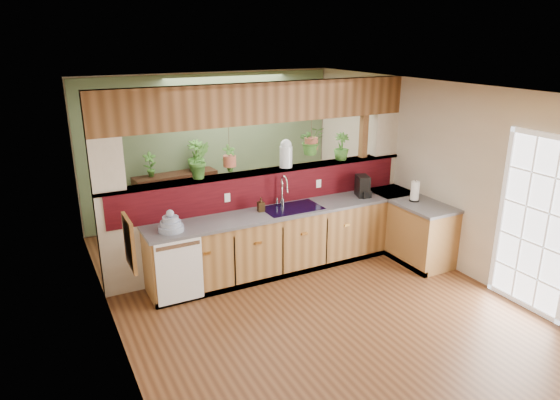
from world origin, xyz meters
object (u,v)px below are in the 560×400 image
soap_dispenser (261,204)px  paper_towel (415,192)px  coffee_maker (363,187)px  glass_jar (286,153)px  shelving_console (177,200)px  dish_stack (171,224)px  faucet (283,189)px

soap_dispenser → paper_towel: size_ratio=0.63×
coffee_maker → paper_towel: (0.53, -0.53, -0.00)m
soap_dispenser → paper_towel: paper_towel is taller
glass_jar → shelving_console: size_ratio=0.29×
shelving_console → dish_stack: bearing=-112.2°
soap_dispenser → paper_towel: bearing=-15.9°
faucet → soap_dispenser: (-0.39, -0.08, -0.14)m
glass_jar → faucet: bearing=-125.9°
faucet → coffee_maker: faucet is taller
dish_stack → paper_towel: size_ratio=1.01×
coffee_maker → paper_towel: size_ratio=0.99×
coffee_maker → paper_towel: paper_towel is taller
paper_towel → glass_jar: size_ratio=0.78×
soap_dispenser → glass_jar: size_ratio=0.49×
faucet → dish_stack: faucet is taller
dish_stack → shelving_console: dish_stack is taller
coffee_maker → shelving_console: 3.22m
faucet → glass_jar: size_ratio=1.09×
dish_stack → paper_towel: (3.46, -0.48, 0.06)m
dish_stack → glass_jar: (1.83, 0.44, 0.61)m
soap_dispenser → shelving_console: 2.32m
shelving_console → soap_dispenser: bearing=-80.6°
soap_dispenser → coffee_maker: bearing=-3.1°
faucet → shelving_console: (-0.95, 2.12, -0.64)m
faucet → glass_jar: 0.53m
soap_dispenser → shelving_console: bearing=104.4°
coffee_maker → paper_towel: 0.75m
dish_stack → shelving_console: 2.50m
faucet → paper_towel: 1.92m
faucet → paper_towel: faucet is taller
dish_stack → paper_towel: bearing=-7.9°
soap_dispenser → coffee_maker: coffee_maker is taller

